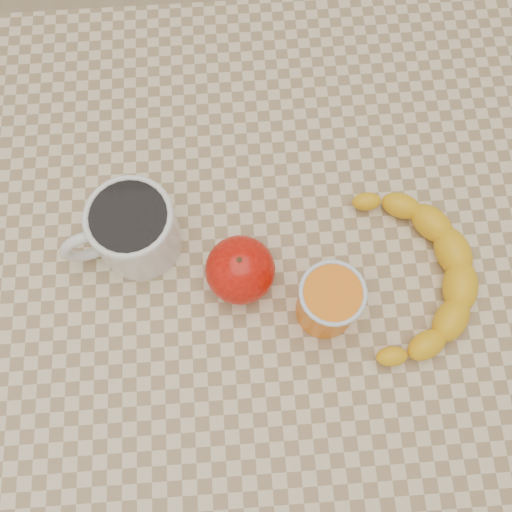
{
  "coord_description": "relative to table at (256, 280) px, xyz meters",
  "views": [
    {
      "loc": [
        -0.02,
        -0.22,
        1.42
      ],
      "look_at": [
        0.0,
        0.0,
        0.77
      ],
      "focal_mm": 40.0,
      "sensor_mm": 36.0,
      "label": 1
    }
  ],
  "objects": [
    {
      "name": "ground",
      "position": [
        0.0,
        0.0,
        -0.66
      ],
      "size": [
        3.0,
        3.0,
        0.0
      ],
      "primitive_type": "plane",
      "color": "tan",
      "rests_on": "ground"
    },
    {
      "name": "apple",
      "position": [
        -0.02,
        -0.02,
        0.12
      ],
      "size": [
        0.11,
        0.11,
        0.08
      ],
      "color": "#A20705",
      "rests_on": "table"
    },
    {
      "name": "orange_juice_glass",
      "position": [
        0.08,
        -0.07,
        0.13
      ],
      "size": [
        0.07,
        0.07,
        0.09
      ],
      "color": "orange",
      "rests_on": "table"
    },
    {
      "name": "banana",
      "position": [
        0.18,
        -0.04,
        0.11
      ],
      "size": [
        0.26,
        0.31,
        0.04
      ],
      "primitive_type": null,
      "rotation": [
        0.0,
        0.0,
        -0.16
      ],
      "color": "yellow",
      "rests_on": "table"
    },
    {
      "name": "table",
      "position": [
        0.0,
        0.0,
        0.0
      ],
      "size": [
        0.8,
        0.8,
        0.75
      ],
      "color": "beige",
      "rests_on": "ground"
    },
    {
      "name": "coffee_mug",
      "position": [
        -0.14,
        0.03,
        0.13
      ],
      "size": [
        0.15,
        0.13,
        0.09
      ],
      "color": "silver",
      "rests_on": "table"
    }
  ]
}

